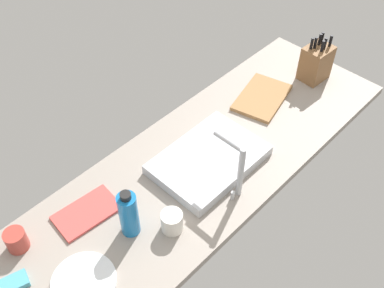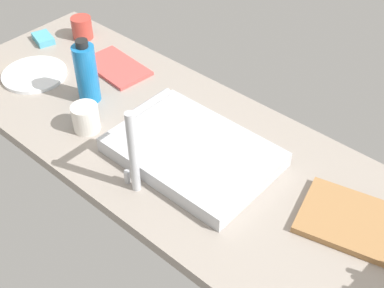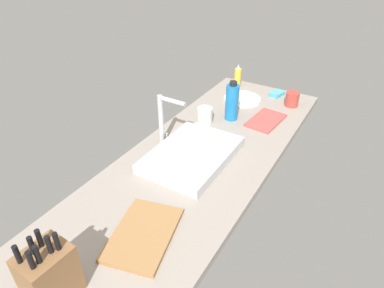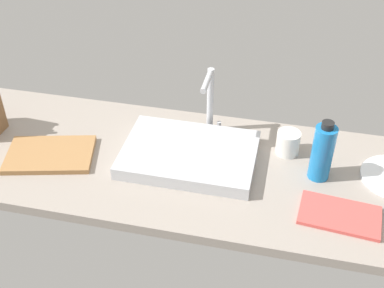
# 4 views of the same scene
# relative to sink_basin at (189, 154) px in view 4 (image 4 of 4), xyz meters

# --- Properties ---
(countertop_slab) EXTENTS (1.88, 0.62, 0.04)m
(countertop_slab) POSITION_rel_sink_basin_xyz_m (0.00, -0.02, -0.04)
(countertop_slab) COLOR gray
(countertop_slab) RESTS_ON ground
(sink_basin) EXTENTS (0.45, 0.31, 0.05)m
(sink_basin) POSITION_rel_sink_basin_xyz_m (0.00, 0.00, 0.00)
(sink_basin) COLOR #B7BABF
(sink_basin) RESTS_ON countertop_slab
(faucet) EXTENTS (0.06, 0.14, 0.25)m
(faucet) POSITION_rel_sink_basin_xyz_m (0.04, 0.17, 0.13)
(faucet) COLOR #B7BABF
(faucet) RESTS_ON countertop_slab
(cutting_board) EXTENTS (0.33, 0.26, 0.02)m
(cutting_board) POSITION_rel_sink_basin_xyz_m (-0.47, -0.09, -0.01)
(cutting_board) COLOR #9E7042
(cutting_board) RESTS_ON countertop_slab
(water_bottle) EXTENTS (0.07, 0.07, 0.21)m
(water_bottle) POSITION_rel_sink_basin_xyz_m (0.43, 0.01, 0.08)
(water_bottle) COLOR #1970B7
(water_bottle) RESTS_ON countertop_slab
(dish_towel) EXTENTS (0.25, 0.16, 0.01)m
(dish_towel) POSITION_rel_sink_basin_xyz_m (0.50, -0.16, -0.02)
(dish_towel) COLOR #CC4C47
(dish_towel) RESTS_ON countertop_slab
(ceramic_cup) EXTENTS (0.08, 0.08, 0.08)m
(ceramic_cup) POSITION_rel_sink_basin_xyz_m (0.32, 0.11, 0.02)
(ceramic_cup) COLOR silver
(ceramic_cup) RESTS_ON countertop_slab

